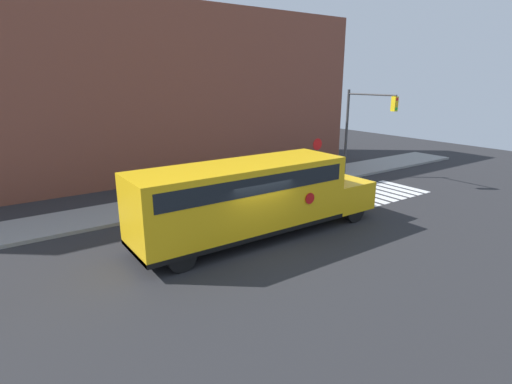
% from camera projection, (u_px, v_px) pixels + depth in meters
% --- Properties ---
extents(ground_plane, '(60.00, 60.00, 0.00)m').
position_uv_depth(ground_plane, '(255.00, 245.00, 15.09)').
color(ground_plane, '#28282B').
extents(sidewalk_strip, '(44.00, 3.00, 0.15)m').
position_uv_depth(sidewalk_strip, '(181.00, 201.00, 20.19)').
color(sidewalk_strip, gray).
rests_on(sidewalk_strip, ground).
extents(building_backdrop, '(32.00, 4.00, 10.45)m').
position_uv_depth(building_backdrop, '(131.00, 93.00, 23.91)').
color(building_backdrop, brown).
rests_on(building_backdrop, ground).
extents(crosswalk_stripes, '(4.70, 3.20, 0.01)m').
position_uv_depth(crosswalk_stripes, '(380.00, 192.00, 22.10)').
color(crosswalk_stripes, white).
rests_on(crosswalk_stripes, ground).
extents(school_bus, '(10.53, 2.57, 3.01)m').
position_uv_depth(school_bus, '(251.00, 196.00, 15.31)').
color(school_bus, yellow).
rests_on(school_bus, ground).
extents(stop_sign, '(0.68, 0.10, 2.73)m').
position_uv_depth(stop_sign, '(317.00, 154.00, 23.31)').
color(stop_sign, '#38383A').
rests_on(stop_sign, ground).
extents(traffic_light, '(0.28, 3.58, 5.43)m').
position_uv_depth(traffic_light, '(362.00, 121.00, 23.85)').
color(traffic_light, '#38383A').
rests_on(traffic_light, ground).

